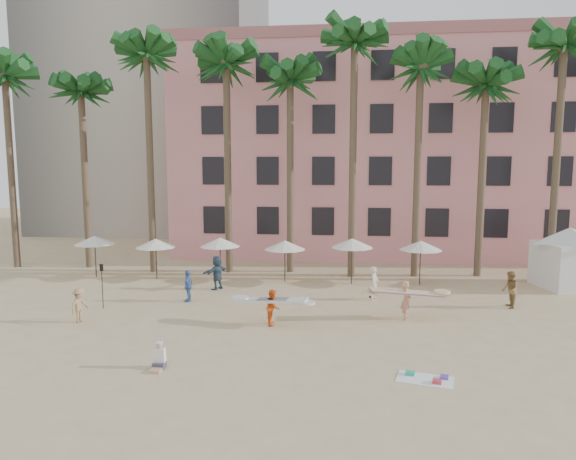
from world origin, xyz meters
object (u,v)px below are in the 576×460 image
at_px(carrier_white, 273,305).
at_px(carrier_yellow, 406,297).
at_px(cabana, 569,252).
at_px(pink_hotel, 399,153).

bearing_deg(carrier_white, carrier_yellow, 13.87).
bearing_deg(carrier_yellow, cabana, 35.81).
relative_size(pink_hotel, carrier_white, 11.13).
bearing_deg(pink_hotel, cabana, -57.86).
height_order(pink_hotel, cabana, pink_hotel).
relative_size(cabana, carrier_yellow, 1.57).
distance_m(cabana, carrier_white, 18.11).
distance_m(pink_hotel, carrier_yellow, 21.61).
bearing_deg(cabana, pink_hotel, 122.14).
distance_m(cabana, carrier_yellow, 12.27).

